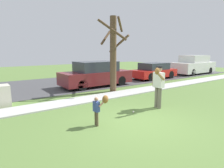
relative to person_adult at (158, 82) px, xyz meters
The scene contains 11 objects.
ground_plane 3.44m from the person_adult, 121.69° to the left, with size 48.00×48.00×0.00m, color #567538.
sidewalk_strip 3.51m from the person_adult, 120.79° to the left, with size 36.00×1.20×0.06m, color #B2B2AD.
road_surface 8.13m from the person_adult, 102.28° to the left, with size 36.00×6.80×0.02m, color #424244.
person_adult is the anchor object (origin of this frame).
person_child 2.96m from the person_adult, behind, with size 0.43×0.36×0.98m.
baseball 1.60m from the person_adult, behind, with size 0.07×0.07×0.07m, color white.
utility_cabinet 6.57m from the person_adult, 141.71° to the left, with size 0.60×0.73×0.91m, color beige.
street_tree_near 3.89m from the person_adult, 83.10° to the left, with size 1.84×1.88×4.20m.
parked_suv_maroon 5.78m from the person_adult, 84.65° to the left, with size 4.70×1.90×1.63m.
parked_hatchback_red 8.54m from the person_adult, 43.08° to the left, with size 4.00×1.75×1.33m.
parked_van_white 13.40m from the person_adult, 25.55° to the left, with size 5.00×1.95×1.88m.
Camera 1 is at (-4.24, -4.33, 2.33)m, focal length 30.63 mm.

